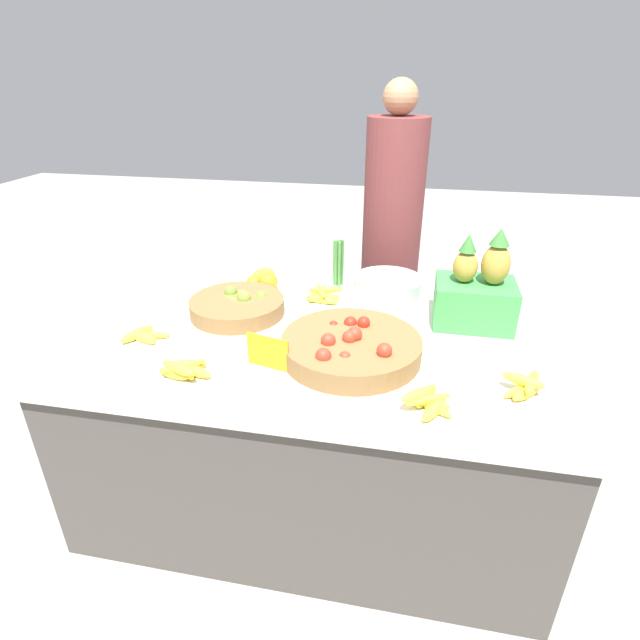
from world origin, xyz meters
name	(u,v)px	position (x,y,z in m)	size (l,w,h in m)	color
ground_plane	(320,474)	(0.00, 0.00, 0.00)	(12.00, 12.00, 0.00)	#A39E93
market_table	(320,409)	(0.00, 0.00, 0.35)	(1.71, 1.17, 0.70)	#4C4742
lime_bowl	(237,306)	(-0.35, 0.09, 0.74)	(0.37, 0.37, 0.10)	olive
tomato_basket	(351,347)	(0.14, -0.15, 0.74)	(0.47, 0.47, 0.11)	olive
orange_pile	(264,279)	(-0.33, 0.37, 0.74)	(0.14, 0.14, 0.08)	orange
metal_bowl	(388,287)	(0.22, 0.37, 0.75)	(0.29, 0.29, 0.09)	#B7B7BF
price_sign	(268,352)	(-0.12, -0.27, 0.76)	(0.15, 0.04, 0.11)	orange
produce_crate	(476,294)	(0.56, 0.19, 0.82)	(0.29, 0.22, 0.38)	green
veg_bundle	(339,263)	(-0.01, 0.46, 0.81)	(0.05, 0.05, 0.21)	#428438
banana_bunch_middle_left	(428,401)	(0.39, -0.40, 0.73)	(0.16, 0.19, 0.06)	yellow
banana_bunch_front_right	(142,336)	(-0.62, -0.18, 0.72)	(0.17, 0.14, 0.04)	yellow
banana_bunch_front_center	(525,386)	(0.68, -0.27, 0.73)	(0.14, 0.15, 0.06)	yellow
banana_bunch_middle_right	(321,295)	(-0.05, 0.28, 0.73)	(0.16, 0.15, 0.06)	yellow
banana_bunch_front_left	(185,369)	(-0.37, -0.37, 0.73)	(0.19, 0.16, 0.06)	yellow
vendor_person	(390,248)	(0.19, 0.98, 0.72)	(0.31, 0.31, 1.54)	brown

